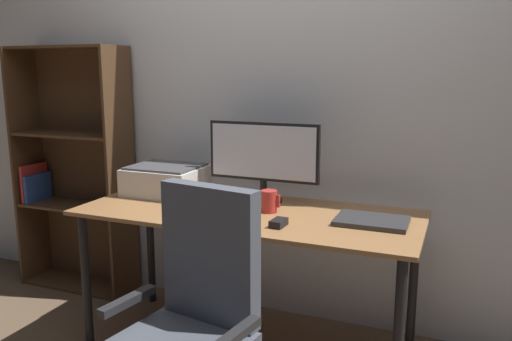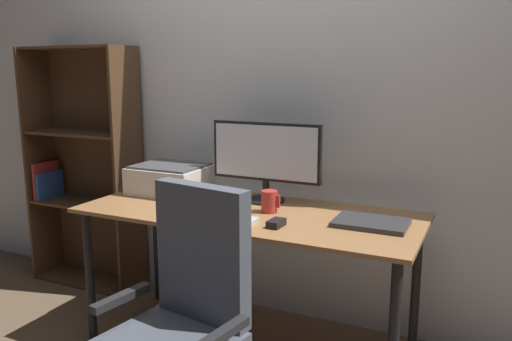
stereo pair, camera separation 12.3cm
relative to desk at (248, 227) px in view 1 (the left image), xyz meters
name	(u,v)px [view 1 (the left image)]	position (x,y,z in m)	size (l,w,h in m)	color
back_wall	(284,92)	(0.00, 0.52, 0.64)	(6.40, 0.10, 2.60)	silver
desk	(248,227)	(0.00, 0.00, 0.00)	(1.67, 0.70, 0.74)	olive
monitor	(263,156)	(0.00, 0.21, 0.32)	(0.60, 0.20, 0.42)	black
keyboard	(227,219)	(-0.02, -0.19, 0.09)	(0.29, 0.11, 0.02)	#B7BABC
mouse	(279,223)	(0.23, -0.18, 0.10)	(0.06, 0.10, 0.03)	black
coffee_mug	(269,201)	(0.10, 0.02, 0.14)	(0.09, 0.08, 0.11)	#B72D28
laptop	(372,221)	(0.60, 0.02, 0.09)	(0.32, 0.23, 0.02)	#2D2D30
printer	(166,180)	(-0.56, 0.15, 0.16)	(0.40, 0.34, 0.16)	silver
bookshelf	(76,170)	(-1.37, 0.35, 0.12)	(0.77, 0.28, 1.56)	#4C331E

